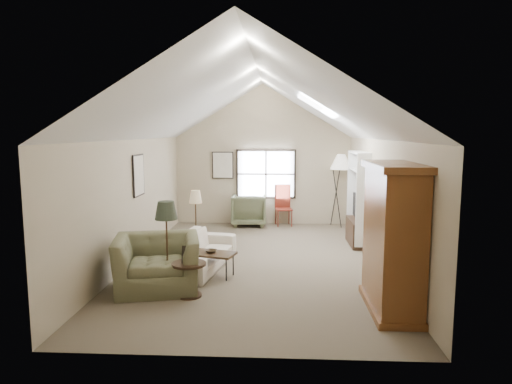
{
  "coord_description": "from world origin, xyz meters",
  "views": [
    {
      "loc": [
        0.5,
        -9.09,
        2.66
      ],
      "look_at": [
        0.0,
        0.4,
        1.4
      ],
      "focal_mm": 32.0,
      "sensor_mm": 36.0,
      "label": 1
    }
  ],
  "objects_px": {
    "side_chair": "(284,206)",
    "side_table": "(189,280)",
    "armoire": "(393,238)",
    "sofa": "(200,251)",
    "coffee_table": "(211,264)",
    "armchair_far": "(249,210)",
    "armchair_near": "(157,263)"
  },
  "relations": [
    {
      "from": "sofa",
      "to": "armchair_far",
      "type": "distance_m",
      "value": 4.18
    },
    {
      "from": "sofa",
      "to": "armchair_near",
      "type": "bearing_deg",
      "value": 167.15
    },
    {
      "from": "armoire",
      "to": "armchair_far",
      "type": "bearing_deg",
      "value": 112.66
    },
    {
      "from": "armoire",
      "to": "side_table",
      "type": "xyz_separation_m",
      "value": [
        -3.14,
        0.38,
        -0.82
      ]
    },
    {
      "from": "sofa",
      "to": "side_chair",
      "type": "relative_size",
      "value": 1.94
    },
    {
      "from": "coffee_table",
      "to": "armoire",
      "type": "bearing_deg",
      "value": -26.08
    },
    {
      "from": "coffee_table",
      "to": "side_chair",
      "type": "distance_m",
      "value": 4.87
    },
    {
      "from": "sofa",
      "to": "coffee_table",
      "type": "relative_size",
      "value": 2.56
    },
    {
      "from": "armchair_far",
      "to": "side_table",
      "type": "xyz_separation_m",
      "value": [
        -0.59,
        -5.72,
        -0.17
      ]
    },
    {
      "from": "armchair_near",
      "to": "side_chair",
      "type": "distance_m",
      "value": 5.81
    },
    {
      "from": "armoire",
      "to": "coffee_table",
      "type": "relative_size",
      "value": 2.51
    },
    {
      "from": "coffee_table",
      "to": "side_table",
      "type": "height_order",
      "value": "side_table"
    },
    {
      "from": "side_table",
      "to": "side_chair",
      "type": "relative_size",
      "value": 0.49
    },
    {
      "from": "sofa",
      "to": "armchair_near",
      "type": "relative_size",
      "value": 1.61
    },
    {
      "from": "armchair_near",
      "to": "side_table",
      "type": "height_order",
      "value": "armchair_near"
    },
    {
      "from": "armchair_near",
      "to": "side_table",
      "type": "bearing_deg",
      "value": -41.59
    },
    {
      "from": "sofa",
      "to": "side_chair",
      "type": "bearing_deg",
      "value": -12.89
    },
    {
      "from": "side_chair",
      "to": "side_table",
      "type": "bearing_deg",
      "value": -115.09
    },
    {
      "from": "armchair_far",
      "to": "sofa",
      "type": "bearing_deg",
      "value": 79.5
    },
    {
      "from": "armchair_far",
      "to": "side_chair",
      "type": "xyz_separation_m",
      "value": [
        0.98,
        0.0,
        0.13
      ]
    },
    {
      "from": "armoire",
      "to": "sofa",
      "type": "distance_m",
      "value": 3.87
    },
    {
      "from": "armoire",
      "to": "armchair_near",
      "type": "height_order",
      "value": "armoire"
    },
    {
      "from": "armoire",
      "to": "sofa",
      "type": "bearing_deg",
      "value": 148.6
    },
    {
      "from": "sofa",
      "to": "coffee_table",
      "type": "distance_m",
      "value": 0.63
    },
    {
      "from": "armoire",
      "to": "side_chair",
      "type": "relative_size",
      "value": 1.9
    },
    {
      "from": "sofa",
      "to": "side_table",
      "type": "bearing_deg",
      "value": -167.22
    },
    {
      "from": "armchair_near",
      "to": "coffee_table",
      "type": "height_order",
      "value": "armchair_near"
    },
    {
      "from": "armoire",
      "to": "side_table",
      "type": "bearing_deg",
      "value": 173.15
    },
    {
      "from": "armoire",
      "to": "side_table",
      "type": "height_order",
      "value": "armoire"
    },
    {
      "from": "armoire",
      "to": "sofa",
      "type": "height_order",
      "value": "armoire"
    },
    {
      "from": "sofa",
      "to": "side_chair",
      "type": "distance_m",
      "value": 4.46
    },
    {
      "from": "coffee_table",
      "to": "side_table",
      "type": "distance_m",
      "value": 1.08
    }
  ]
}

